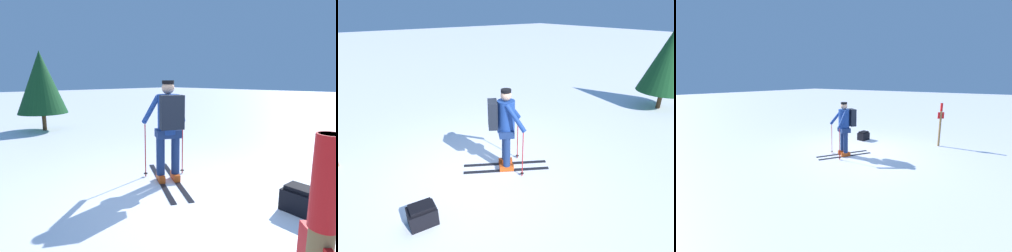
# 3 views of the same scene
# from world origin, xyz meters

# --- Properties ---
(ground_plane) EXTENTS (80.00, 80.00, 0.00)m
(ground_plane) POSITION_xyz_m (0.00, 0.00, 0.00)
(ground_plane) COLOR white
(skier) EXTENTS (1.25, 1.76, 1.77)m
(skier) POSITION_xyz_m (0.19, 0.54, 1.04)
(skier) COLOR black
(skier) RESTS_ON ground_plane
(dropped_backpack) EXTENTS (0.38, 0.48, 0.36)m
(dropped_backpack) POSITION_xyz_m (0.71, -1.49, 0.17)
(dropped_backpack) COLOR black
(dropped_backpack) RESTS_ON ground_plane
(trail_marker) EXTENTS (0.19, 0.18, 1.64)m
(trail_marker) POSITION_xyz_m (-2.06, -2.39, 0.97)
(trail_marker) COLOR olive
(trail_marker) RESTS_ON ground_plane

